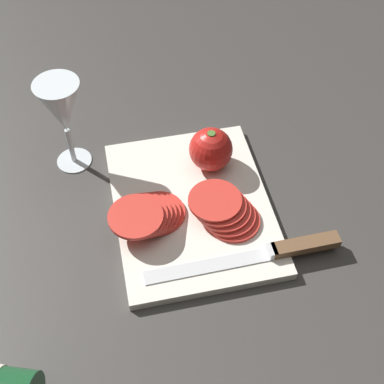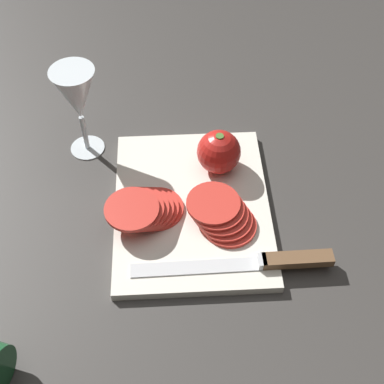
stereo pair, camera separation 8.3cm
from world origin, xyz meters
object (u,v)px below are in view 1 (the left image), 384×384
Objects in this scene: whole_tomato at (211,151)px; knife at (284,249)px; tomato_slice_stack_near at (224,210)px; wine_glass at (62,110)px; tomato_slice_stack_far at (147,215)px.

whole_tomato is 0.21m from knife.
tomato_slice_stack_near reaches higher than knife.
whole_tomato is at bearing -71.36° from knife.
whole_tomato is (0.07, 0.23, -0.07)m from wine_glass.
tomato_slice_stack_near is (0.18, 0.22, -0.09)m from wine_glass.
knife is 0.11m from tomato_slice_stack_near.
wine_glass is 0.57× the size of knife.
whole_tomato reaches higher than tomato_slice_stack_far.
tomato_slice_stack_far is at bearing 31.82° from wine_glass.
tomato_slice_stack_far is (-0.01, -0.12, 0.00)m from tomato_slice_stack_near.
wine_glass is at bearing -42.79° from knife.
wine_glass is at bearing -108.09° from whole_tomato.
wine_glass reaches higher than tomato_slice_stack_near.
wine_glass is 0.30m from tomato_slice_stack_near.
wine_glass is 1.56× the size of tomato_slice_stack_near.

